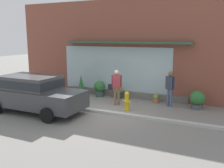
% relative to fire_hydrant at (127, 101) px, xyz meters
% --- Properties ---
extents(ground_plane, '(60.00, 60.00, 0.00)m').
position_rel_fire_hydrant_xyz_m(ground_plane, '(-0.99, -0.69, -0.43)').
color(ground_plane, gray).
extents(curb_strip, '(14.00, 0.24, 0.12)m').
position_rel_fire_hydrant_xyz_m(curb_strip, '(-0.99, -0.89, -0.37)').
color(curb_strip, '#B2B2AD').
rests_on(curb_strip, ground_plane).
extents(storefront, '(14.00, 0.81, 5.35)m').
position_rel_fire_hydrant_xyz_m(storefront, '(-1.00, 2.50, 2.19)').
color(storefront, brown).
rests_on(storefront, ground_plane).
extents(fire_hydrant, '(0.39, 0.35, 0.87)m').
position_rel_fire_hydrant_xyz_m(fire_hydrant, '(0.00, 0.00, 0.00)').
color(fire_hydrant, gold).
rests_on(fire_hydrant, ground_plane).
extents(pedestrian_with_handbag, '(0.65, 0.38, 1.76)m').
position_rel_fire_hydrant_xyz_m(pedestrian_with_handbag, '(-0.79, 0.58, 0.61)').
color(pedestrian_with_handbag, brown).
rests_on(pedestrian_with_handbag, ground_plane).
extents(pedestrian_passerby, '(0.47, 0.26, 1.73)m').
position_rel_fire_hydrant_xyz_m(pedestrian_passerby, '(1.66, 1.41, 0.59)').
color(pedestrian_passerby, '#475675').
rests_on(pedestrian_passerby, ground_plane).
extents(parked_car_dark_gray, '(4.59, 2.05, 1.65)m').
position_rel_fire_hydrant_xyz_m(parked_car_dark_gray, '(-3.70, -2.03, 0.50)').
color(parked_car_dark_gray, '#383A3D').
rests_on(parked_car_dark_gray, ground_plane).
extents(potted_plant_window_center, '(0.70, 0.70, 0.88)m').
position_rel_fire_hydrant_xyz_m(potted_plant_window_center, '(2.93, 1.56, 0.04)').
color(potted_plant_window_center, '#4C4C51').
rests_on(potted_plant_window_center, ground_plane).
extents(potted_plant_doorstep, '(0.48, 0.48, 0.74)m').
position_rel_fire_hydrant_xyz_m(potted_plant_doorstep, '(-1.23, 1.83, -0.01)').
color(potted_plant_doorstep, '#33473D').
rests_on(potted_plant_doorstep, ground_plane).
extents(potted_plant_corner_tall, '(0.43, 0.43, 1.16)m').
position_rel_fire_hydrant_xyz_m(potted_plant_corner_tall, '(-3.65, 1.90, 0.13)').
color(potted_plant_corner_tall, '#4C4C51').
rests_on(potted_plant_corner_tall, ground_plane).
extents(potted_plant_low_front, '(0.25, 0.25, 1.36)m').
position_rel_fire_hydrant_xyz_m(potted_plant_low_front, '(-5.56, 2.02, 0.22)').
color(potted_plant_low_front, '#33473D').
rests_on(potted_plant_low_front, ground_plane).
extents(potted_plant_window_left, '(0.31, 0.31, 0.46)m').
position_rel_fire_hydrant_xyz_m(potted_plant_window_left, '(0.89, 1.82, -0.20)').
color(potted_plant_window_left, '#9E6042').
rests_on(potted_plant_window_left, ground_plane).
extents(potted_plant_trailing_edge, '(0.61, 0.61, 0.90)m').
position_rel_fire_hydrant_xyz_m(potted_plant_trailing_edge, '(-2.39, 1.84, 0.07)').
color(potted_plant_trailing_edge, '#33473D').
rests_on(potted_plant_trailing_edge, ground_plane).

